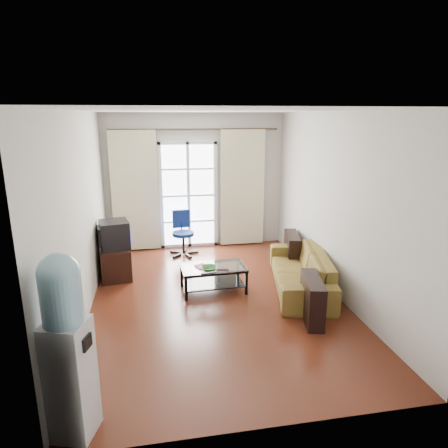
# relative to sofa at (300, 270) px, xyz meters

# --- Properties ---
(floor) EXTENTS (5.20, 5.20, 0.00)m
(floor) POSITION_rel_sofa_xyz_m (-1.37, -0.15, -0.29)
(floor) COLOR #5A2615
(floor) RESTS_ON ground
(ceiling) EXTENTS (5.20, 5.20, 0.00)m
(ceiling) POSITION_rel_sofa_xyz_m (-1.37, -0.15, 2.41)
(ceiling) COLOR white
(ceiling) RESTS_ON wall_back
(wall_back) EXTENTS (3.60, 0.02, 2.70)m
(wall_back) POSITION_rel_sofa_xyz_m (-1.37, 2.45, 1.06)
(wall_back) COLOR beige
(wall_back) RESTS_ON floor
(wall_front) EXTENTS (3.60, 0.02, 2.70)m
(wall_front) POSITION_rel_sofa_xyz_m (-1.37, -2.75, 1.06)
(wall_front) COLOR beige
(wall_front) RESTS_ON floor
(wall_left) EXTENTS (0.02, 5.20, 2.70)m
(wall_left) POSITION_rel_sofa_xyz_m (-3.17, -0.15, 1.06)
(wall_left) COLOR beige
(wall_left) RESTS_ON floor
(wall_right) EXTENTS (0.02, 5.20, 2.70)m
(wall_right) POSITION_rel_sofa_xyz_m (0.43, -0.15, 1.06)
(wall_right) COLOR beige
(wall_right) RESTS_ON floor
(french_door) EXTENTS (1.16, 0.06, 2.15)m
(french_door) POSITION_rel_sofa_xyz_m (-1.52, 2.39, 0.78)
(french_door) COLOR white
(french_door) RESTS_ON wall_back
(curtain_rod) EXTENTS (3.30, 0.04, 0.04)m
(curtain_rod) POSITION_rel_sofa_xyz_m (-1.37, 2.35, 2.09)
(curtain_rod) COLOR #4C3F2D
(curtain_rod) RESTS_ON wall_back
(curtain_left) EXTENTS (0.90, 0.07, 2.35)m
(curtain_left) POSITION_rel_sofa_xyz_m (-2.57, 2.33, 0.91)
(curtain_left) COLOR beige
(curtain_left) RESTS_ON curtain_rod
(curtain_right) EXTENTS (0.90, 0.07, 2.35)m
(curtain_right) POSITION_rel_sofa_xyz_m (-0.42, 2.33, 0.91)
(curtain_right) COLOR beige
(curtain_right) RESTS_ON curtain_rod
(radiator) EXTENTS (0.64, 0.12, 0.64)m
(radiator) POSITION_rel_sofa_xyz_m (-0.57, 2.35, 0.04)
(radiator) COLOR #98989B
(radiator) RESTS_ON floor
(sofa) EXTENTS (2.33, 1.61, 0.59)m
(sofa) POSITION_rel_sofa_xyz_m (0.00, 0.00, 0.00)
(sofa) COLOR brown
(sofa) RESTS_ON floor
(coffee_table) EXTENTS (1.01, 0.61, 0.40)m
(coffee_table) POSITION_rel_sofa_xyz_m (-1.36, 0.14, -0.04)
(coffee_table) COLOR silver
(coffee_table) RESTS_ON floor
(bowl) EXTENTS (0.24, 0.24, 0.06)m
(bowl) POSITION_rel_sofa_xyz_m (-1.45, -0.00, 0.13)
(bowl) COLOR #308539
(bowl) RESTS_ON coffee_table
(book) EXTENTS (0.30, 0.32, 0.02)m
(book) POSITION_rel_sofa_xyz_m (-1.62, 0.11, 0.11)
(book) COLOR maroon
(book) RESTS_ON coffee_table
(remote) EXTENTS (0.18, 0.08, 0.02)m
(remote) POSITION_rel_sofa_xyz_m (-1.24, -0.03, 0.11)
(remote) COLOR black
(remote) RESTS_ON coffee_table
(tv_stand) EXTENTS (0.57, 0.78, 0.53)m
(tv_stand) POSITION_rel_sofa_xyz_m (-2.90, 0.99, -0.03)
(tv_stand) COLOR black
(tv_stand) RESTS_ON floor
(crt_tv) EXTENTS (0.56, 0.56, 0.45)m
(crt_tv) POSITION_rel_sofa_xyz_m (-2.90, 0.97, 0.46)
(crt_tv) COLOR black
(crt_tv) RESTS_ON tv_stand
(task_chair) EXTENTS (0.64, 0.64, 0.86)m
(task_chair) POSITION_rel_sofa_xyz_m (-1.69, 1.92, -0.04)
(task_chair) COLOR black
(task_chair) RESTS_ON floor
(water_cooler) EXTENTS (0.42, 0.42, 1.63)m
(water_cooler) POSITION_rel_sofa_xyz_m (-2.97, -2.50, 0.56)
(water_cooler) COLOR silver
(water_cooler) RESTS_ON floor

